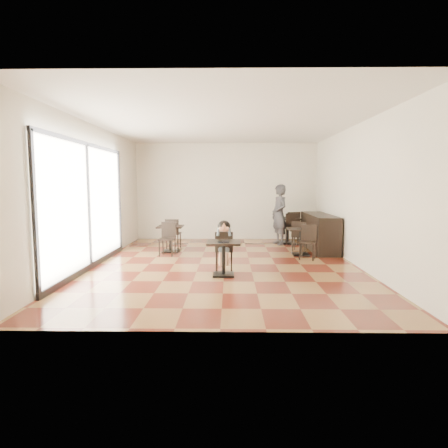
{
  "coord_description": "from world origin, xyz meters",
  "views": [
    {
      "loc": [
        0.12,
        -8.53,
        1.85
      ],
      "look_at": [
        -0.01,
        -0.59,
        1.0
      ],
      "focal_mm": 30.0,
      "sensor_mm": 36.0,
      "label": 1
    }
  ],
  "objects_px": {
    "chair_back_b": "(295,230)",
    "cafe_table_mid": "(301,242)",
    "cafe_table_left": "(171,239)",
    "chair_mid_a": "(299,236)",
    "child_chair": "(224,250)",
    "child": "(224,245)",
    "adult_patron": "(279,215)",
    "chair_left_a": "(174,234)",
    "chair_back_a": "(291,227)",
    "chair_left_b": "(167,239)",
    "cafe_table_back": "(287,230)",
    "child_table": "(224,258)",
    "chair_mid_b": "(308,242)"
  },
  "relations": [
    {
      "from": "chair_mid_a",
      "to": "chair_back_b",
      "type": "distance_m",
      "value": 0.93
    },
    {
      "from": "cafe_table_left",
      "to": "chair_mid_a",
      "type": "distance_m",
      "value": 3.54
    },
    {
      "from": "chair_mid_b",
      "to": "child_chair",
      "type": "bearing_deg",
      "value": -130.62
    },
    {
      "from": "chair_left_a",
      "to": "chair_back_b",
      "type": "height_order",
      "value": "chair_back_b"
    },
    {
      "from": "child_table",
      "to": "chair_mid_a",
      "type": "bearing_deg",
      "value": 53.73
    },
    {
      "from": "cafe_table_mid",
      "to": "chair_left_b",
      "type": "bearing_deg",
      "value": -177.88
    },
    {
      "from": "child_table",
      "to": "child_chair",
      "type": "bearing_deg",
      "value": 90.0
    },
    {
      "from": "cafe_table_back",
      "to": "chair_mid_b",
      "type": "relative_size",
      "value": 0.95
    },
    {
      "from": "chair_left_a",
      "to": "chair_back_a",
      "type": "height_order",
      "value": "chair_back_a"
    },
    {
      "from": "child_table",
      "to": "chair_back_a",
      "type": "bearing_deg",
      "value": 65.51
    },
    {
      "from": "child_table",
      "to": "cafe_table_back",
      "type": "bearing_deg",
      "value": 65.64
    },
    {
      "from": "child_chair",
      "to": "child_table",
      "type": "bearing_deg",
      "value": 90.0
    },
    {
      "from": "child",
      "to": "adult_patron",
      "type": "bearing_deg",
      "value": 64.38
    },
    {
      "from": "chair_mid_b",
      "to": "chair_back_a",
      "type": "xyz_separation_m",
      "value": [
        0.05,
        2.9,
        0.06
      ]
    },
    {
      "from": "child_chair",
      "to": "cafe_table_mid",
      "type": "distance_m",
      "value": 2.6
    },
    {
      "from": "child_chair",
      "to": "cafe_table_mid",
      "type": "relative_size",
      "value": 1.2
    },
    {
      "from": "chair_left_a",
      "to": "chair_back_b",
      "type": "bearing_deg",
      "value": -166.47
    },
    {
      "from": "cafe_table_back",
      "to": "chair_left_a",
      "type": "bearing_deg",
      "value": -162.94
    },
    {
      "from": "cafe_table_mid",
      "to": "cafe_table_back",
      "type": "xyz_separation_m",
      "value": [
        -0.05,
        2.02,
        0.05
      ]
    },
    {
      "from": "cafe_table_mid",
      "to": "chair_back_a",
      "type": "xyz_separation_m",
      "value": [
        0.11,
        2.35,
        0.13
      ]
    },
    {
      "from": "child_table",
      "to": "chair_mid_a",
      "type": "height_order",
      "value": "chair_mid_a"
    },
    {
      "from": "cafe_table_left",
      "to": "chair_left_a",
      "type": "height_order",
      "value": "chair_left_a"
    },
    {
      "from": "cafe_table_back",
      "to": "chair_mid_a",
      "type": "relative_size",
      "value": 0.95
    },
    {
      "from": "child_chair",
      "to": "cafe_table_mid",
      "type": "xyz_separation_m",
      "value": [
        1.98,
        1.68,
        -0.07
      ]
    },
    {
      "from": "child_chair",
      "to": "chair_mid_b",
      "type": "xyz_separation_m",
      "value": [
        2.04,
        1.13,
        -0.0
      ]
    },
    {
      "from": "child_chair",
      "to": "cafe_table_left",
      "type": "height_order",
      "value": "child_chair"
    },
    {
      "from": "chair_mid_a",
      "to": "chair_back_a",
      "type": "distance_m",
      "value": 1.8
    },
    {
      "from": "cafe_table_left",
      "to": "chair_back_a",
      "type": "height_order",
      "value": "chair_back_a"
    },
    {
      "from": "child_chair",
      "to": "chair_back_b",
      "type": "relative_size",
      "value": 0.87
    },
    {
      "from": "cafe_table_left",
      "to": "chair_mid_a",
      "type": "bearing_deg",
      "value": 2.08
    },
    {
      "from": "child_table",
      "to": "cafe_table_back",
      "type": "height_order",
      "value": "cafe_table_back"
    },
    {
      "from": "child_chair",
      "to": "chair_mid_b",
      "type": "height_order",
      "value": "child_chair"
    },
    {
      "from": "chair_back_b",
      "to": "cafe_table_mid",
      "type": "bearing_deg",
      "value": -114.06
    },
    {
      "from": "cafe_table_mid",
      "to": "chair_left_a",
      "type": "height_order",
      "value": "chair_left_a"
    },
    {
      "from": "child_table",
      "to": "chair_left_a",
      "type": "height_order",
      "value": "chair_left_a"
    },
    {
      "from": "child",
      "to": "chair_left_a",
      "type": "distance_m",
      "value": 3.05
    },
    {
      "from": "chair_left_a",
      "to": "chair_back_b",
      "type": "distance_m",
      "value": 3.62
    },
    {
      "from": "chair_mid_b",
      "to": "child_table",
      "type": "bearing_deg",
      "value": -120.16
    },
    {
      "from": "chair_back_b",
      "to": "cafe_table_back",
      "type": "bearing_deg",
      "value": 86.85
    },
    {
      "from": "child",
      "to": "chair_mid_a",
      "type": "distance_m",
      "value": 3.03
    },
    {
      "from": "child_table",
      "to": "child",
      "type": "bearing_deg",
      "value": 90.0
    },
    {
      "from": "cafe_table_mid",
      "to": "child_table",
      "type": "bearing_deg",
      "value": -131.49
    },
    {
      "from": "child_chair",
      "to": "chair_back_a",
      "type": "distance_m",
      "value": 4.55
    },
    {
      "from": "child_chair",
      "to": "cafe_table_back",
      "type": "relative_size",
      "value": 1.05
    },
    {
      "from": "adult_patron",
      "to": "chair_mid_a",
      "type": "relative_size",
      "value": 2.18
    },
    {
      "from": "child",
      "to": "adult_patron",
      "type": "height_order",
      "value": "adult_patron"
    },
    {
      "from": "child_table",
      "to": "chair_back_a",
      "type": "relative_size",
      "value": 0.73
    },
    {
      "from": "chair_mid_a",
      "to": "chair_left_a",
      "type": "relative_size",
      "value": 0.98
    },
    {
      "from": "child",
      "to": "cafe_table_mid",
      "type": "xyz_separation_m",
      "value": [
        1.98,
        1.68,
        -0.18
      ]
    },
    {
      "from": "adult_patron",
      "to": "chair_mid_a",
      "type": "height_order",
      "value": "adult_patron"
    }
  ]
}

